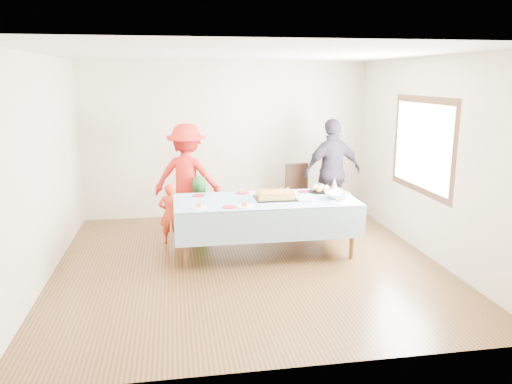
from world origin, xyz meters
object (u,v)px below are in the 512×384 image
party_table (265,203)px  adult_left (187,178)px  birthday_cake (275,195)px  dining_chair (299,189)px

party_table → adult_left: adult_left is taller
party_table → birthday_cake: 0.17m
party_table → dining_chair: (0.89, 1.60, -0.18)m
birthday_cake → dining_chair: bearing=64.7°
birthday_cake → dining_chair: size_ratio=0.58×
dining_chair → adult_left: 1.97m
party_table → adult_left: bearing=127.9°
birthday_cake → adult_left: (-1.17, 1.31, 0.03)m
dining_chair → adult_left: adult_left is taller
party_table → adult_left: (-1.03, 1.32, 0.13)m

